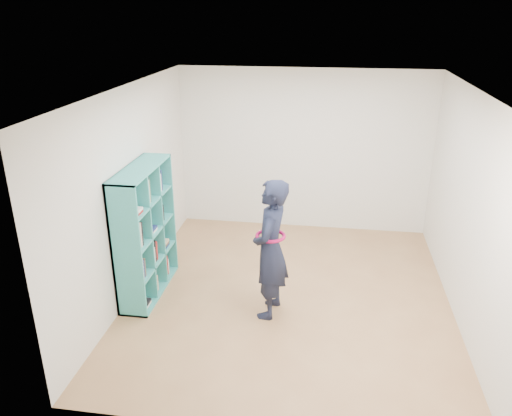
# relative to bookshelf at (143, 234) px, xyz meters

# --- Properties ---
(floor) EXTENTS (4.50, 4.50, 0.00)m
(floor) POSITION_rel_bookshelf_xyz_m (1.84, 0.13, -0.81)
(floor) COLOR #996C45
(floor) RESTS_ON ground
(ceiling) EXTENTS (4.50, 4.50, 0.00)m
(ceiling) POSITION_rel_bookshelf_xyz_m (1.84, 0.13, 1.79)
(ceiling) COLOR white
(ceiling) RESTS_ON wall_back
(wall_left) EXTENTS (0.02, 4.50, 2.60)m
(wall_left) POSITION_rel_bookshelf_xyz_m (-0.16, 0.13, 0.49)
(wall_left) COLOR silver
(wall_left) RESTS_ON floor
(wall_right) EXTENTS (0.02, 4.50, 2.60)m
(wall_right) POSITION_rel_bookshelf_xyz_m (3.84, 0.13, 0.49)
(wall_right) COLOR silver
(wall_right) RESTS_ON floor
(wall_back) EXTENTS (4.00, 0.02, 2.60)m
(wall_back) POSITION_rel_bookshelf_xyz_m (1.84, 2.38, 0.49)
(wall_back) COLOR silver
(wall_back) RESTS_ON floor
(wall_front) EXTENTS (4.00, 0.02, 2.60)m
(wall_front) POSITION_rel_bookshelf_xyz_m (1.84, -2.12, 0.49)
(wall_front) COLOR silver
(wall_front) RESTS_ON floor
(bookshelf) EXTENTS (0.37, 1.26, 1.68)m
(bookshelf) POSITION_rel_bookshelf_xyz_m (0.00, 0.00, 0.00)
(bookshelf) COLOR teal
(bookshelf) RESTS_ON floor
(person) EXTENTS (0.48, 0.66, 1.69)m
(person) POSITION_rel_bookshelf_xyz_m (1.63, -0.26, 0.04)
(person) COLOR black
(person) RESTS_ON floor
(smartphone) EXTENTS (0.02, 0.10, 0.14)m
(smartphone) POSITION_rel_bookshelf_xyz_m (1.49, -0.17, 0.15)
(smartphone) COLOR silver
(smartphone) RESTS_ON person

